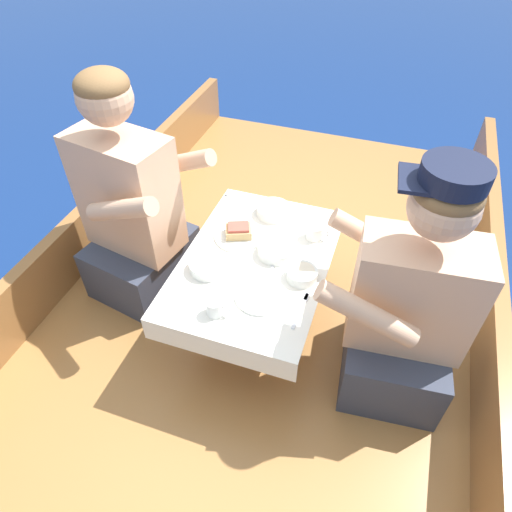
{
  "coord_description": "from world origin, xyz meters",
  "views": [
    {
      "loc": [
        0.42,
        -1.29,
        1.97
      ],
      "look_at": [
        0.0,
        -0.08,
        0.75
      ],
      "focal_mm": 32.0,
      "sensor_mm": 36.0,
      "label": 1
    }
  ],
  "objects": [
    {
      "name": "ground_plane",
      "position": [
        0.0,
        0.0,
        0.0
      ],
      "size": [
        60.0,
        60.0,
        0.0
      ],
      "primitive_type": "plane",
      "color": "navy"
    },
    {
      "name": "utensil_spoon_starboard",
      "position": [
        0.07,
        -0.1,
        0.74
      ],
      "size": [
        0.05,
        0.17,
        0.01
      ],
      "rotation": [
        0.0,
        0.0,
        1.74
      ],
      "color": "silver",
      "rests_on": "cockpit_table"
    },
    {
      "name": "person_port",
      "position": [
        -0.58,
        -0.01,
        0.76
      ],
      "size": [
        0.57,
        0.52,
        1.03
      ],
      "rotation": [
        0.0,
        0.0,
        -0.19
      ],
      "color": "#333847",
      "rests_on": "boat_deck"
    },
    {
      "name": "bowl_center_far",
      "position": [
        -0.02,
        0.22,
        0.76
      ],
      "size": [
        0.14,
        0.14,
        0.04
      ],
      "color": "silver",
      "rests_on": "cockpit_table"
    },
    {
      "name": "utensil_fork_port",
      "position": [
        -0.14,
        0.27,
        0.74
      ],
      "size": [
        0.16,
        0.09,
        0.0
      ],
      "rotation": [
        0.0,
        0.0,
        0.48
      ],
      "color": "silver",
      "rests_on": "cockpit_table"
    },
    {
      "name": "bowl_starboard_near",
      "position": [
        0.19,
        -0.11,
        0.76
      ],
      "size": [
        0.12,
        0.12,
        0.04
      ],
      "color": "silver",
      "rests_on": "cockpit_table"
    },
    {
      "name": "sandwich",
      "position": [
        -0.11,
        0.03,
        0.76
      ],
      "size": [
        0.13,
        0.11,
        0.05
      ],
      "rotation": [
        0.0,
        0.0,
        0.39
      ],
      "color": "tan",
      "rests_on": "plate_sandwich"
    },
    {
      "name": "gunwale_port",
      "position": [
        -0.94,
        0.0,
        0.49
      ],
      "size": [
        0.06,
        3.43,
        0.29
      ],
      "primitive_type": "cube",
      "color": "#936033",
      "rests_on": "boat_deck"
    },
    {
      "name": "gunwale_starboard",
      "position": [
        0.94,
        0.0,
        0.49
      ],
      "size": [
        0.06,
        3.43,
        0.29
      ],
      "primitive_type": "cube",
      "color": "#936033",
      "rests_on": "boat_deck"
    },
    {
      "name": "utensil_fork_starboard",
      "position": [
        0.23,
        -0.25,
        0.74
      ],
      "size": [
        0.02,
        0.17,
        0.0
      ],
      "rotation": [
        0.0,
        0.0,
        1.52
      ],
      "color": "silver",
      "rests_on": "cockpit_table"
    },
    {
      "name": "coffee_cup_starboard",
      "position": [
        0.18,
        0.13,
        0.76
      ],
      "size": [
        0.1,
        0.07,
        0.06
      ],
      "color": "silver",
      "rests_on": "cockpit_table"
    },
    {
      "name": "utensil_spoon_port",
      "position": [
        -0.24,
        0.25,
        0.74
      ],
      "size": [
        0.07,
        0.16,
        0.01
      ],
      "rotation": [
        0.0,
        0.0,
        1.9
      ],
      "color": "silver",
      "rests_on": "cockpit_table"
    },
    {
      "name": "boat_deck",
      "position": [
        0.0,
        0.0,
        0.17
      ],
      "size": [
        1.94,
        3.43,
        0.35
      ],
      "primitive_type": "cube",
      "color": "#9E6B38",
      "rests_on": "ground_plane"
    },
    {
      "name": "bowl_port_near",
      "position": [
        -0.16,
        -0.18,
        0.76
      ],
      "size": [
        0.14,
        0.14,
        0.04
      ],
      "color": "silver",
      "rests_on": "cockpit_table"
    },
    {
      "name": "plate_bread",
      "position": [
        0.08,
        -0.25,
        0.74
      ],
      "size": [
        0.19,
        0.19,
        0.01
      ],
      "color": "silver",
      "rests_on": "cockpit_table"
    },
    {
      "name": "person_starboard",
      "position": [
        0.58,
        -0.15,
        0.74
      ],
      "size": [
        0.55,
        0.48,
        0.98
      ],
      "rotation": [
        0.0,
        0.0,
        3.24
      ],
      "color": "#333847",
      "rests_on": "boat_deck"
    },
    {
      "name": "coffee_cup_port",
      "position": [
        -0.05,
        -0.38,
        0.76
      ],
      "size": [
        0.09,
        0.06,
        0.06
      ],
      "color": "silver",
      "rests_on": "cockpit_table"
    },
    {
      "name": "cockpit_table",
      "position": [
        0.0,
        -0.08,
        0.69
      ],
      "size": [
        0.56,
        0.82,
        0.39
      ],
      "color": "#B2B2B7",
      "rests_on": "boat_deck"
    },
    {
      "name": "plate_sandwich",
      "position": [
        -0.11,
        0.03,
        0.74
      ],
      "size": [
        0.2,
        0.2,
        0.01
      ],
      "color": "silver",
      "rests_on": "cockpit_table"
    },
    {
      "name": "bowl_port_far",
      "position": [
        0.06,
        -0.02,
        0.76
      ],
      "size": [
        0.14,
        0.14,
        0.04
      ],
      "color": "silver",
      "rests_on": "cockpit_table"
    }
  ]
}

